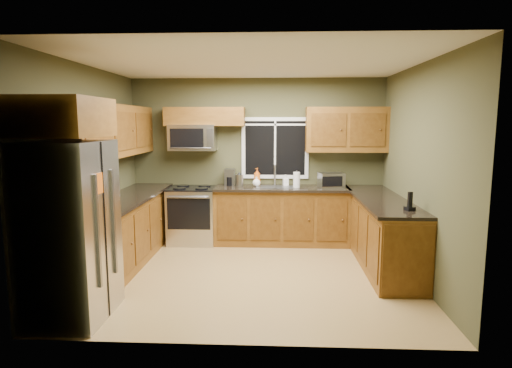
# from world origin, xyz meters

# --- Properties ---
(floor) EXTENTS (4.20, 4.20, 0.00)m
(floor) POSITION_xyz_m (0.00, 0.00, 0.00)
(floor) COLOR #9B7944
(floor) RESTS_ON ground
(ceiling) EXTENTS (4.20, 4.20, 0.00)m
(ceiling) POSITION_xyz_m (0.00, 0.00, 2.70)
(ceiling) COLOR white
(ceiling) RESTS_ON back_wall
(back_wall) EXTENTS (4.20, 0.00, 4.20)m
(back_wall) POSITION_xyz_m (0.00, 1.80, 1.35)
(back_wall) COLOR #414126
(back_wall) RESTS_ON ground
(front_wall) EXTENTS (4.20, 0.00, 4.20)m
(front_wall) POSITION_xyz_m (0.00, -1.80, 1.35)
(front_wall) COLOR #414126
(front_wall) RESTS_ON ground
(left_wall) EXTENTS (0.00, 3.60, 3.60)m
(left_wall) POSITION_xyz_m (-2.10, 0.00, 1.35)
(left_wall) COLOR #414126
(left_wall) RESTS_ON ground
(right_wall) EXTENTS (0.00, 3.60, 3.60)m
(right_wall) POSITION_xyz_m (2.10, 0.00, 1.35)
(right_wall) COLOR #414126
(right_wall) RESTS_ON ground
(window) EXTENTS (1.12, 0.03, 1.02)m
(window) POSITION_xyz_m (0.30, 1.78, 1.55)
(window) COLOR white
(window) RESTS_ON back_wall
(base_cabinets_left) EXTENTS (0.60, 2.65, 0.90)m
(base_cabinets_left) POSITION_xyz_m (-1.80, 0.48, 0.45)
(base_cabinets_left) COLOR brown
(base_cabinets_left) RESTS_ON ground
(countertop_left) EXTENTS (0.65, 2.65, 0.04)m
(countertop_left) POSITION_xyz_m (-1.78, 0.48, 0.92)
(countertop_left) COLOR black
(countertop_left) RESTS_ON base_cabinets_left
(base_cabinets_back) EXTENTS (2.17, 0.60, 0.90)m
(base_cabinets_back) POSITION_xyz_m (0.42, 1.50, 0.45)
(base_cabinets_back) COLOR brown
(base_cabinets_back) RESTS_ON ground
(countertop_back) EXTENTS (2.17, 0.65, 0.04)m
(countertop_back) POSITION_xyz_m (0.42, 1.48, 0.92)
(countertop_back) COLOR black
(countertop_back) RESTS_ON base_cabinets_back
(base_cabinets_peninsula) EXTENTS (0.60, 2.52, 0.90)m
(base_cabinets_peninsula) POSITION_xyz_m (1.80, 0.54, 0.45)
(base_cabinets_peninsula) COLOR brown
(base_cabinets_peninsula) RESTS_ON ground
(countertop_peninsula) EXTENTS (0.65, 2.50, 0.04)m
(countertop_peninsula) POSITION_xyz_m (1.78, 0.55, 0.92)
(countertop_peninsula) COLOR black
(countertop_peninsula) RESTS_ON base_cabinets_peninsula
(upper_cabinets_left) EXTENTS (0.33, 2.65, 0.72)m
(upper_cabinets_left) POSITION_xyz_m (-1.94, 0.48, 1.86)
(upper_cabinets_left) COLOR brown
(upper_cabinets_left) RESTS_ON left_wall
(upper_cabinets_back_left) EXTENTS (1.30, 0.33, 0.30)m
(upper_cabinets_back_left) POSITION_xyz_m (-0.85, 1.64, 2.07)
(upper_cabinets_back_left) COLOR brown
(upper_cabinets_back_left) RESTS_ON back_wall
(upper_cabinets_back_right) EXTENTS (1.30, 0.33, 0.72)m
(upper_cabinets_back_right) POSITION_xyz_m (1.45, 1.64, 1.86)
(upper_cabinets_back_right) COLOR brown
(upper_cabinets_back_right) RESTS_ON back_wall
(upper_cabinet_over_fridge) EXTENTS (0.72, 0.90, 0.38)m
(upper_cabinet_over_fridge) POSITION_xyz_m (-1.74, -1.30, 2.03)
(upper_cabinet_over_fridge) COLOR brown
(upper_cabinet_over_fridge) RESTS_ON left_wall
(refrigerator) EXTENTS (0.74, 0.90, 1.80)m
(refrigerator) POSITION_xyz_m (-1.74, -1.30, 0.90)
(refrigerator) COLOR #B7B7BC
(refrigerator) RESTS_ON ground
(range) EXTENTS (0.76, 0.69, 0.94)m
(range) POSITION_xyz_m (-1.05, 1.47, 0.47)
(range) COLOR #B7B7BC
(range) RESTS_ON ground
(microwave) EXTENTS (0.76, 0.41, 0.42)m
(microwave) POSITION_xyz_m (-1.05, 1.61, 1.73)
(microwave) COLOR #B7B7BC
(microwave) RESTS_ON back_wall
(sink) EXTENTS (0.60, 0.42, 0.36)m
(sink) POSITION_xyz_m (0.30, 1.49, 0.95)
(sink) COLOR slate
(sink) RESTS_ON countertop_back
(toaster_oven) EXTENTS (0.43, 0.36, 0.24)m
(toaster_oven) POSITION_xyz_m (1.20, 1.45, 1.06)
(toaster_oven) COLOR #B7B7BC
(toaster_oven) RESTS_ON countertop_back
(coffee_maker) EXTENTS (0.16, 0.22, 0.27)m
(coffee_maker) POSITION_xyz_m (-0.45, 1.64, 1.07)
(coffee_maker) COLOR slate
(coffee_maker) RESTS_ON countertop_back
(kettle) EXTENTS (0.14, 0.14, 0.24)m
(kettle) POSITION_xyz_m (-0.28, 1.51, 1.05)
(kettle) COLOR #B7B7BC
(kettle) RESTS_ON countertop_back
(paper_towel_roll) EXTENTS (0.12, 0.12, 0.27)m
(paper_towel_roll) POSITION_xyz_m (0.65, 1.44, 1.06)
(paper_towel_roll) COLOR white
(paper_towel_roll) RESTS_ON countertop_back
(soap_bottle_a) EXTENTS (0.15, 0.15, 0.29)m
(soap_bottle_a) POSITION_xyz_m (0.01, 1.59, 1.09)
(soap_bottle_a) COLOR orange
(soap_bottle_a) RESTS_ON countertop_back
(soap_bottle_b) EXTENTS (0.10, 0.10, 0.18)m
(soap_bottle_b) POSITION_xyz_m (0.48, 1.63, 1.03)
(soap_bottle_b) COLOR white
(soap_bottle_b) RESTS_ON countertop_back
(soap_bottle_c) EXTENTS (0.14, 0.14, 0.16)m
(soap_bottle_c) POSITION_xyz_m (0.00, 1.55, 1.02)
(soap_bottle_c) COLOR white
(soap_bottle_c) RESTS_ON countertop_back
(cordless_phone) EXTENTS (0.13, 0.13, 0.22)m
(cordless_phone) POSITION_xyz_m (1.91, -0.30, 1.01)
(cordless_phone) COLOR black
(cordless_phone) RESTS_ON countertop_peninsula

